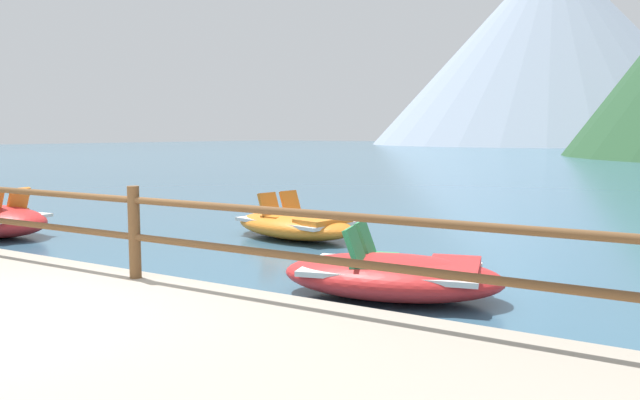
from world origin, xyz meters
name	(u,v)px	position (x,y,z in m)	size (l,w,h in m)	color
ground_plane	(605,164)	(0.00, 40.00, 0.00)	(200.00, 200.00, 0.00)	#38607A
dock_railing	(134,222)	(0.00, 1.55, 0.99)	(23.92, 0.12, 0.95)	brown
pedal_boat_2	(295,225)	(-1.26, 6.44, 0.25)	(2.81, 1.85, 0.82)	orange
pedal_boat_3	(393,275)	(1.97, 3.58, 0.26)	(2.79, 1.94, 0.84)	red
distant_peak	(550,47)	(-17.51, 110.79, 16.73)	(60.40, 60.40, 33.46)	#93A3B7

